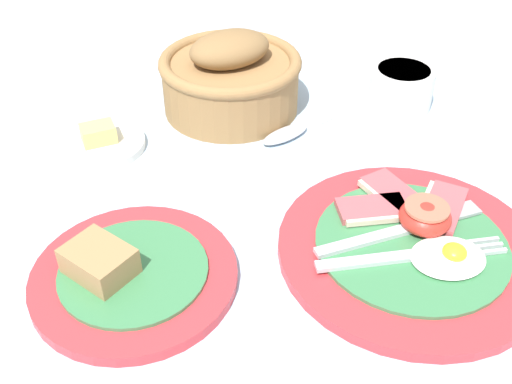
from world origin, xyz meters
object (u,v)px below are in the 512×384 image
breakfast_plate (412,243)px  sugar_cup (401,87)px  butter_dish (100,142)px  bread_basket (231,77)px  bread_plate (130,274)px  teaspoon_by_saucer (301,128)px

breakfast_plate → sugar_cup: size_ratio=3.10×
sugar_cup → butter_dish: bearing=-177.1°
breakfast_plate → bread_basket: size_ratio=1.40×
bread_plate → butter_dish: (-0.03, 0.24, -0.00)m
bread_plate → sugar_cup: sugar_cup is taller
sugar_cup → bread_basket: bearing=169.2°
sugar_cup → teaspoon_by_saucer: bearing=-167.4°
teaspoon_by_saucer → bread_plate: bearing=17.5°
teaspoon_by_saucer → bread_basket: bearing=-71.4°
sugar_cup → butter_dish: sugar_cup is taller
breakfast_plate → bread_basket: 0.34m
bread_plate → bread_basket: bearing=63.7°
breakfast_plate → bread_basket: (-0.13, 0.31, 0.04)m
bread_plate → bread_basket: 0.33m
bread_basket → breakfast_plate: bearing=-67.9°
breakfast_plate → teaspoon_by_saucer: (-0.05, 0.24, -0.01)m
bread_plate → teaspoon_by_saucer: (0.23, 0.22, -0.00)m
breakfast_plate → bread_plate: bread_plate is taller
sugar_cup → butter_dish: size_ratio=0.77×
bread_plate → bread_basket: (0.15, 0.30, 0.04)m
breakfast_plate → teaspoon_by_saucer: 0.24m
butter_dish → sugar_cup: bearing=2.9°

